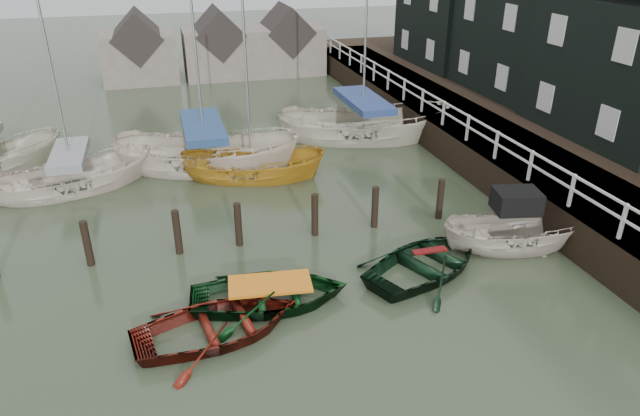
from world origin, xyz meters
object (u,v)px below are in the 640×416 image
object	(u,v)px
rowboat_green	(271,303)
sailboat_a	(76,187)
rowboat_red	(220,334)
motorboat	(513,245)
sailboat_d	(362,137)
sailboat_c	(252,176)
sailboat_b	(206,167)
rowboat_dkgreen	(428,271)

from	to	relation	value
rowboat_green	sailboat_a	distance (m)	10.69
sailboat_a	rowboat_red	bearing A→B (deg)	-172.86
motorboat	sailboat_d	world-z (taller)	sailboat_d
motorboat	sailboat_c	distance (m)	10.19
sailboat_b	sailboat_a	bearing A→B (deg)	119.81
rowboat_green	sailboat_d	distance (m)	13.46
rowboat_green	motorboat	world-z (taller)	motorboat
rowboat_red	motorboat	world-z (taller)	motorboat
rowboat_green	rowboat_dkgreen	world-z (taller)	rowboat_dkgreen
sailboat_a	sailboat_d	world-z (taller)	sailboat_d
rowboat_red	sailboat_c	world-z (taller)	sailboat_c
rowboat_dkgreen	motorboat	bearing A→B (deg)	-104.90
rowboat_green	sailboat_c	distance (m)	8.56
rowboat_dkgreen	sailboat_d	world-z (taller)	sailboat_d
sailboat_a	sailboat_b	world-z (taller)	sailboat_b
rowboat_dkgreen	sailboat_b	world-z (taller)	sailboat_b
motorboat	sailboat_b	bearing A→B (deg)	54.08
rowboat_red	rowboat_dkgreen	distance (m)	6.15
rowboat_green	sailboat_a	world-z (taller)	sailboat_a
rowboat_dkgreen	motorboat	world-z (taller)	motorboat
motorboat	sailboat_b	distance (m)	12.34
sailboat_a	sailboat_d	xyz separation A→B (m)	(12.25, 2.57, -0.01)
rowboat_dkgreen	sailboat_b	bearing A→B (deg)	4.10
rowboat_red	sailboat_c	size ratio (longest dim) A/B	0.41
sailboat_b	sailboat_d	distance (m)	7.55
sailboat_c	sailboat_d	distance (m)	6.54
rowboat_red	motorboat	distance (m)	9.28
rowboat_dkgreen	sailboat_a	distance (m)	13.45
rowboat_red	sailboat_d	world-z (taller)	sailboat_d
rowboat_red	motorboat	size ratio (longest dim) A/B	0.85
motorboat	sailboat_a	bearing A→B (deg)	69.50
rowboat_red	sailboat_a	world-z (taller)	sailboat_a
rowboat_green	sailboat_d	world-z (taller)	sailboat_d
motorboat	sailboat_b	world-z (taller)	sailboat_b
motorboat	sailboat_a	distance (m)	15.63
rowboat_dkgreen	sailboat_d	size ratio (longest dim) A/B	0.36
rowboat_red	rowboat_green	bearing A→B (deg)	-66.41
sailboat_a	sailboat_d	distance (m)	12.52
motorboat	sailboat_d	xyz separation A→B (m)	(-1.01, 10.84, -0.03)
motorboat	sailboat_d	size ratio (longest dim) A/B	0.40
sailboat_b	sailboat_d	world-z (taller)	sailboat_d
sailboat_d	rowboat_red	bearing A→B (deg)	164.40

